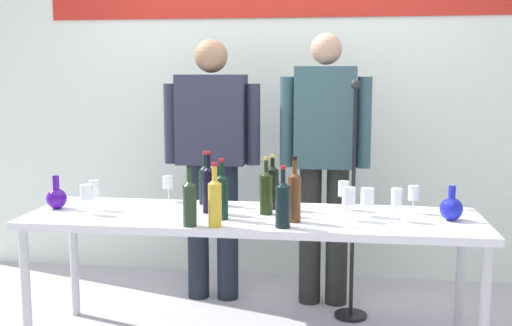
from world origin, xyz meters
The scene contains 24 objects.
back_wall centered at (0.00, 1.32, 1.50)m, with size 4.76×0.11×3.00m.
display_table centered at (0.00, 0.00, 0.68)m, with size 2.41×0.70×0.73m.
decanter_blue_left centered at (-1.10, 0.01, 0.80)m, with size 0.11×0.11×0.19m.
decanter_blue_right centered at (1.03, 0.01, 0.80)m, with size 0.12×0.12×0.18m.
presenter_left centered at (-0.36, 0.71, 0.98)m, with size 0.63×0.22×1.70m.
presenter_right centered at (0.36, 0.71, 0.98)m, with size 0.57×0.22×1.73m.
wine_bottle_0 centered at (-0.14, -0.12, 0.86)m, with size 0.07×0.07×0.32m.
wine_bottle_1 centered at (0.23, -0.13, 0.87)m, with size 0.06×0.06×0.33m.
wine_bottle_2 centered at (0.19, -0.26, 0.86)m, with size 0.07×0.07×0.30m.
wine_bottle_3 centered at (-0.31, 0.25, 0.86)m, with size 0.07×0.07×0.31m.
wine_bottle_4 centered at (-0.24, 0.02, 0.87)m, with size 0.06×0.06×0.34m.
wine_bottle_5 centered at (0.07, 0.02, 0.86)m, with size 0.07×0.07×0.31m.
wine_bottle_6 centered at (-0.14, -0.29, 0.87)m, with size 0.07×0.07×0.32m.
wine_bottle_7 centered at (0.09, 0.17, 0.86)m, with size 0.07×0.07×0.30m.
wine_bottle_8 centered at (-0.27, -0.29, 0.86)m, with size 0.07×0.07×0.31m.
wine_glass_left_0 centered at (-0.88, -0.10, 0.85)m, with size 0.07×0.07×0.16m.
wine_glass_left_1 centered at (-0.88, 0.01, 0.85)m, with size 0.06×0.06×0.16m.
wine_glass_left_2 centered at (-0.54, 0.29, 0.84)m, with size 0.07×0.07×0.15m.
wine_glass_right_0 centered at (0.85, 0.15, 0.84)m, with size 0.06×0.06×0.15m.
wine_glass_right_1 centered at (0.51, -0.06, 0.86)m, with size 0.07×0.07×0.17m.
wine_glass_right_2 centered at (0.75, -0.04, 0.85)m, with size 0.06×0.06×0.17m.
wine_glass_right_3 centered at (0.48, 0.20, 0.85)m, with size 0.06×0.06×0.16m.
wine_glass_right_4 centered at (0.61, 0.04, 0.84)m, with size 0.07×0.07×0.15m.
microphone_stand centered at (0.54, 0.49, 0.48)m, with size 0.20×0.20×1.45m.
Camera 1 is at (0.45, -3.23, 1.47)m, focal length 43.87 mm.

